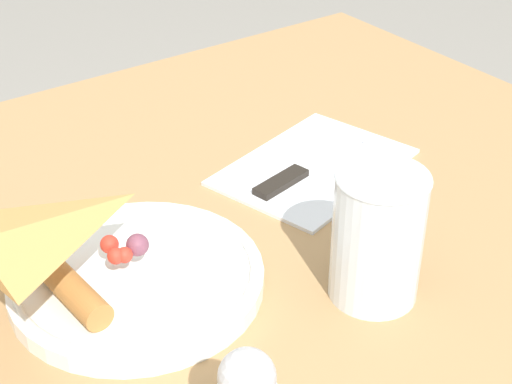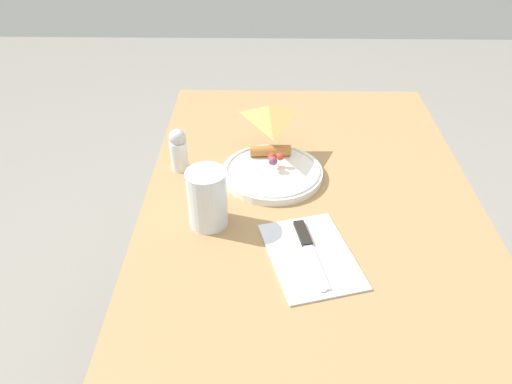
# 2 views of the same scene
# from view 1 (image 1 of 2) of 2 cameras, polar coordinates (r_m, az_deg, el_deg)

# --- Properties ---
(dining_table) EXTENTS (1.02, 0.67, 0.71)m
(dining_table) POSITION_cam_1_polar(r_m,az_deg,el_deg) (0.83, -5.70, -8.49)
(dining_table) COLOR #A87F51
(dining_table) RESTS_ON ground_plane
(plate_pizza) EXTENTS (0.21, 0.21, 0.05)m
(plate_pizza) POSITION_cam_1_polar(r_m,az_deg,el_deg) (0.67, -8.77, -5.89)
(plate_pizza) COLOR white
(plate_pizza) RESTS_ON dining_table
(milk_glass) EXTENTS (0.08, 0.08, 0.11)m
(milk_glass) POSITION_cam_1_polar(r_m,az_deg,el_deg) (0.64, 8.79, -3.59)
(milk_glass) COLOR white
(milk_glass) RESTS_ON dining_table
(napkin_folded) EXTENTS (0.23, 0.19, 0.00)m
(napkin_folded) POSITION_cam_1_polar(r_m,az_deg,el_deg) (0.83, 4.25, 1.84)
(napkin_folded) COLOR silver
(napkin_folded) RESTS_ON dining_table
(butter_knife) EXTENTS (0.18, 0.05, 0.01)m
(butter_knife) POSITION_cam_1_polar(r_m,az_deg,el_deg) (0.82, 3.90, 1.92)
(butter_knife) COLOR black
(butter_knife) RESTS_ON napkin_folded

